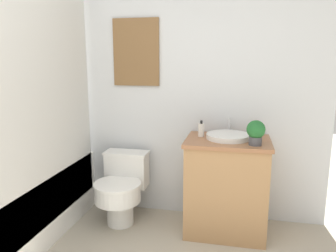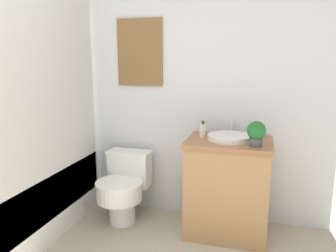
{
  "view_description": "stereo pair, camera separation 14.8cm",
  "coord_description": "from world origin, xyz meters",
  "px_view_note": "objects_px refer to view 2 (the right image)",
  "views": [
    {
      "loc": [
        0.85,
        -0.72,
        1.4
      ],
      "look_at": [
        0.34,
        1.66,
        0.91
      ],
      "focal_mm": 35.0,
      "sensor_mm": 36.0,
      "label": 1
    },
    {
      "loc": [
        0.99,
        -0.69,
        1.4
      ],
      "look_at": [
        0.34,
        1.66,
        0.91
      ],
      "focal_mm": 35.0,
      "sensor_mm": 36.0,
      "label": 2
    }
  ],
  "objects_px": {
    "potted_plant": "(256,133)",
    "toilet": "(124,186)",
    "sink": "(230,137)",
    "soap_bottle": "(203,130)"
  },
  "relations": [
    {
      "from": "potted_plant",
      "to": "toilet",
      "type": "bearing_deg",
      "value": 173.83
    },
    {
      "from": "toilet",
      "to": "sink",
      "type": "bearing_deg",
      "value": 2.59
    },
    {
      "from": "soap_bottle",
      "to": "potted_plant",
      "type": "distance_m",
      "value": 0.47
    },
    {
      "from": "toilet",
      "to": "sink",
      "type": "height_order",
      "value": "sink"
    },
    {
      "from": "toilet",
      "to": "potted_plant",
      "type": "bearing_deg",
      "value": -6.17
    },
    {
      "from": "toilet",
      "to": "potted_plant",
      "type": "xyz_separation_m",
      "value": [
        1.1,
        -0.12,
        0.57
      ]
    },
    {
      "from": "toilet",
      "to": "sink",
      "type": "distance_m",
      "value": 1.02
    },
    {
      "from": "toilet",
      "to": "soap_bottle",
      "type": "relative_size",
      "value": 4.49
    },
    {
      "from": "soap_bottle",
      "to": "potted_plant",
      "type": "xyz_separation_m",
      "value": [
        0.42,
        -0.2,
        0.05
      ]
    },
    {
      "from": "toilet",
      "to": "potted_plant",
      "type": "distance_m",
      "value": 1.24
    }
  ]
}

